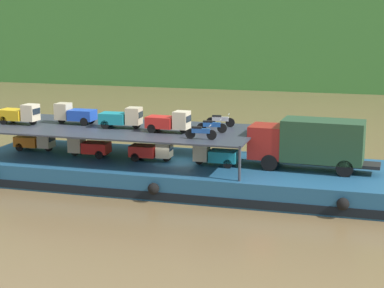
{
  "coord_description": "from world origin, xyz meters",
  "views": [
    {
      "loc": [
        11.89,
        -37.22,
        10.77
      ],
      "look_at": [
        1.08,
        0.0,
        2.7
      ],
      "focal_mm": 58.37,
      "sensor_mm": 36.0,
      "label": 1
    }
  ],
  "objects_px": {
    "mini_truck_upper_mid": "(75,114)",
    "mini_truck_lower_mid": "(152,150)",
    "motorcycle_upper_stbd": "(220,120)",
    "mini_truck_lower_stern": "(36,141)",
    "mini_truck_upper_fore": "(122,118)",
    "mini_truck_lower_fore": "(215,155)",
    "motorcycle_upper_port": "(201,132)",
    "motorcycle_upper_centre": "(211,126)",
    "mini_truck_upper_bow": "(169,122)",
    "covered_lorry": "(310,142)",
    "mini_truck_lower_aft": "(88,146)",
    "cargo_barge": "(176,173)",
    "mini_truck_upper_stern": "(20,114)"
  },
  "relations": [
    {
      "from": "covered_lorry",
      "to": "mini_truck_lower_aft",
      "type": "xyz_separation_m",
      "value": [
        -14.43,
        -0.43,
        -1.0
      ]
    },
    {
      "from": "mini_truck_upper_fore",
      "to": "cargo_barge",
      "type": "bearing_deg",
      "value": 0.49
    },
    {
      "from": "motorcycle_upper_stbd",
      "to": "mini_truck_lower_stern",
      "type": "bearing_deg",
      "value": -171.8
    },
    {
      "from": "mini_truck_lower_fore",
      "to": "motorcycle_upper_centre",
      "type": "height_order",
      "value": "motorcycle_upper_centre"
    },
    {
      "from": "mini_truck_lower_mid",
      "to": "motorcycle_upper_centre",
      "type": "height_order",
      "value": "motorcycle_upper_centre"
    },
    {
      "from": "mini_truck_upper_bow",
      "to": "cargo_barge",
      "type": "bearing_deg",
      "value": 69.41
    },
    {
      "from": "motorcycle_upper_port",
      "to": "mini_truck_lower_mid",
      "type": "bearing_deg",
      "value": 152.47
    },
    {
      "from": "mini_truck_lower_stern",
      "to": "mini_truck_lower_fore",
      "type": "bearing_deg",
      "value": -3.4
    },
    {
      "from": "mini_truck_upper_fore",
      "to": "motorcycle_upper_port",
      "type": "distance_m",
      "value": 6.32
    },
    {
      "from": "covered_lorry",
      "to": "mini_truck_upper_fore",
      "type": "bearing_deg",
      "value": -179.06
    },
    {
      "from": "cargo_barge",
      "to": "motorcycle_upper_centre",
      "type": "distance_m",
      "value": 3.95
    },
    {
      "from": "mini_truck_lower_fore",
      "to": "mini_truck_upper_stern",
      "type": "distance_m",
      "value": 13.66
    },
    {
      "from": "mini_truck_upper_stern",
      "to": "mini_truck_upper_mid",
      "type": "xyz_separation_m",
      "value": [
        3.51,
        1.1,
        0.0
      ]
    },
    {
      "from": "mini_truck_upper_stern",
      "to": "mini_truck_upper_mid",
      "type": "relative_size",
      "value": 1.02
    },
    {
      "from": "motorcycle_upper_port",
      "to": "mini_truck_lower_stern",
      "type": "bearing_deg",
      "value": 168.19
    },
    {
      "from": "covered_lorry",
      "to": "mini_truck_upper_stern",
      "type": "relative_size",
      "value": 2.84
    },
    {
      "from": "mini_truck_upper_stern",
      "to": "mini_truck_lower_stern",
      "type": "bearing_deg",
      "value": 62.12
    },
    {
      "from": "mini_truck_lower_aft",
      "to": "mini_truck_lower_mid",
      "type": "distance_m",
      "value": 4.46
    },
    {
      "from": "mini_truck_lower_fore",
      "to": "mini_truck_upper_fore",
      "type": "relative_size",
      "value": 0.99
    },
    {
      "from": "covered_lorry",
      "to": "mini_truck_lower_mid",
      "type": "bearing_deg",
      "value": -177.72
    },
    {
      "from": "cargo_barge",
      "to": "mini_truck_lower_stern",
      "type": "xyz_separation_m",
      "value": [
        -10.34,
        0.42,
        1.44
      ]
    },
    {
      "from": "mini_truck_lower_mid",
      "to": "covered_lorry",
      "type": "bearing_deg",
      "value": 2.28
    },
    {
      "from": "mini_truck_lower_mid",
      "to": "mini_truck_upper_mid",
      "type": "distance_m",
      "value": 6.19
    },
    {
      "from": "mini_truck_lower_aft",
      "to": "mini_truck_upper_bow",
      "type": "bearing_deg",
      "value": -3.62
    },
    {
      "from": "mini_truck_upper_bow",
      "to": "mini_truck_lower_fore",
      "type": "bearing_deg",
      "value": 5.51
    },
    {
      "from": "covered_lorry",
      "to": "motorcycle_upper_stbd",
      "type": "xyz_separation_m",
      "value": [
        -6.07,
        2.09,
        0.74
      ]
    },
    {
      "from": "mini_truck_upper_mid",
      "to": "mini_truck_lower_mid",
      "type": "bearing_deg",
      "value": -7.72
    },
    {
      "from": "cargo_barge",
      "to": "mini_truck_upper_stern",
      "type": "height_order",
      "value": "mini_truck_upper_stern"
    },
    {
      "from": "mini_truck_lower_stern",
      "to": "mini_truck_upper_mid",
      "type": "height_order",
      "value": "mini_truck_upper_mid"
    },
    {
      "from": "covered_lorry",
      "to": "mini_truck_lower_aft",
      "type": "height_order",
      "value": "covered_lorry"
    },
    {
      "from": "mini_truck_lower_stern",
      "to": "cargo_barge",
      "type": "bearing_deg",
      "value": -2.34
    },
    {
      "from": "mini_truck_upper_mid",
      "to": "motorcycle_upper_port",
      "type": "bearing_deg",
      "value": -16.08
    },
    {
      "from": "cargo_barge",
      "to": "mini_truck_lower_mid",
      "type": "xyz_separation_m",
      "value": [
        -1.55,
        -0.23,
        1.44
      ]
    },
    {
      "from": "mini_truck_lower_mid",
      "to": "motorcycle_upper_stbd",
      "type": "bearing_deg",
      "value": 32.45
    },
    {
      "from": "mini_truck_lower_fore",
      "to": "cargo_barge",
      "type": "bearing_deg",
      "value": 172.52
    },
    {
      "from": "cargo_barge",
      "to": "mini_truck_upper_bow",
      "type": "relative_size",
      "value": 9.61
    },
    {
      "from": "covered_lorry",
      "to": "mini_truck_upper_fore",
      "type": "xyz_separation_m",
      "value": [
        -12.1,
        -0.2,
        1.0
      ]
    },
    {
      "from": "mini_truck_lower_aft",
      "to": "mini_truck_upper_mid",
      "type": "height_order",
      "value": "mini_truck_upper_mid"
    },
    {
      "from": "covered_lorry",
      "to": "mini_truck_lower_stern",
      "type": "distance_m",
      "value": 18.8
    },
    {
      "from": "mini_truck_upper_bow",
      "to": "motorcycle_upper_stbd",
      "type": "height_order",
      "value": "mini_truck_upper_bow"
    },
    {
      "from": "mini_truck_upper_fore",
      "to": "motorcycle_upper_port",
      "type": "relative_size",
      "value": 1.46
    },
    {
      "from": "mini_truck_lower_fore",
      "to": "mini_truck_upper_bow",
      "type": "relative_size",
      "value": 0.99
    },
    {
      "from": "cargo_barge",
      "to": "motorcycle_upper_centre",
      "type": "xyz_separation_m",
      "value": [
        2.35,
        0.02,
        3.18
      ]
    },
    {
      "from": "mini_truck_upper_fore",
      "to": "mini_truck_lower_fore",
      "type": "bearing_deg",
      "value": -2.87
    },
    {
      "from": "mini_truck_upper_bow",
      "to": "covered_lorry",
      "type": "bearing_deg",
      "value": 5.24
    },
    {
      "from": "mini_truck_upper_bow",
      "to": "motorcycle_upper_centre",
      "type": "xyz_separation_m",
      "value": [
        2.58,
        0.65,
        -0.26
      ]
    },
    {
      "from": "mini_truck_lower_fore",
      "to": "motorcycle_upper_stbd",
      "type": "xyz_separation_m",
      "value": [
        -0.29,
        2.6,
        1.74
      ]
    },
    {
      "from": "mini_truck_upper_stern",
      "to": "covered_lorry",
      "type": "bearing_deg",
      "value": 2.12
    },
    {
      "from": "mini_truck_upper_fore",
      "to": "mini_truck_upper_bow",
      "type": "xyz_separation_m",
      "value": [
        3.44,
        -0.6,
        0.0
      ]
    },
    {
      "from": "mini_truck_upper_fore",
      "to": "motorcycle_upper_centre",
      "type": "xyz_separation_m",
      "value": [
        6.02,
        0.05,
        -0.26
      ]
    }
  ]
}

